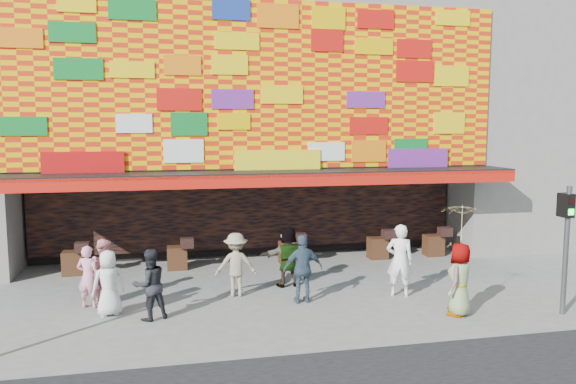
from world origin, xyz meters
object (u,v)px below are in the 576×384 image
at_px(ped_c, 150,285).
at_px(ped_g, 460,279).
at_px(ped_e, 303,269).
at_px(ped_d, 236,265).
at_px(ped_f, 288,257).
at_px(ped_h, 400,260).
at_px(ped_i, 104,270).
at_px(signal_right, 567,235).
at_px(ped_b, 88,277).
at_px(ped_a, 109,283).
at_px(parasol, 462,224).

distance_m(ped_c, ped_g, 7.08).
bearing_deg(ped_e, ped_d, -31.18).
distance_m(ped_f, ped_g, 4.61).
distance_m(ped_f, ped_h, 3.00).
bearing_deg(ped_c, ped_i, -78.01).
bearing_deg(signal_right, ped_e, 159.62).
bearing_deg(signal_right, ped_i, 162.81).
distance_m(ped_b, ped_f, 5.14).
xyz_separation_m(ped_c, ped_g, (6.98, -1.22, 0.04)).
relative_size(ped_a, ped_h, 0.82).
bearing_deg(ped_d, ped_c, 34.82).
bearing_deg(ped_f, ped_c, 22.50).
relative_size(signal_right, ped_b, 1.97).
bearing_deg(ped_a, ped_b, -67.59).
distance_m(signal_right, ped_c, 9.59).
relative_size(signal_right, ped_i, 1.89).
bearing_deg(parasol, ped_b, 164.25).
xyz_separation_m(ped_a, ped_f, (4.54, 1.44, 0.06)).
xyz_separation_m(ped_f, ped_i, (-4.76, -0.34, -0.03)).
bearing_deg(ped_b, ped_f, -151.93).
xyz_separation_m(ped_c, ped_e, (3.67, 0.46, 0.04)).
height_order(ped_f, parasol, parasol).
bearing_deg(ped_e, signal_right, 158.40).
height_order(ped_d, ped_i, ped_d).
relative_size(ped_d, ped_h, 0.88).
distance_m(ped_b, ped_e, 5.19).
relative_size(ped_a, ped_d, 0.93).
bearing_deg(ped_a, ped_e, 163.32).
xyz_separation_m(ped_h, parasol, (0.75, -1.68, 1.20)).
xyz_separation_m(ped_f, ped_h, (2.61, -1.47, 0.11)).
distance_m(ped_c, parasol, 7.21).
height_order(ped_e, ped_g, ped_e).
xyz_separation_m(signal_right, ped_c, (-9.38, 1.66, -1.05)).
relative_size(ped_g, parasol, 0.92).
xyz_separation_m(ped_b, ped_c, (1.47, -1.17, 0.05)).
xyz_separation_m(ped_b, ped_e, (5.14, -0.71, 0.09)).
height_order(ped_a, ped_c, ped_c).
distance_m(ped_d, ped_i, 3.27).
distance_m(ped_a, ped_d, 3.16).
height_order(ped_b, ped_f, ped_f).
xyz_separation_m(signal_right, ped_g, (-2.40, 0.45, -1.01)).
bearing_deg(ped_d, ped_i, -2.07).
distance_m(ped_c, ped_i, 1.97).
relative_size(ped_a, ped_e, 0.90).
bearing_deg(ped_a, ped_f, -178.66).
height_order(ped_d, ped_e, ped_e).
xyz_separation_m(ped_a, ped_i, (-0.22, 1.10, 0.03)).
relative_size(ped_f, ped_i, 1.04).
xyz_separation_m(ped_a, ped_b, (-0.54, 0.67, -0.00)).
xyz_separation_m(ped_b, ped_f, (5.08, 0.77, 0.06)).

